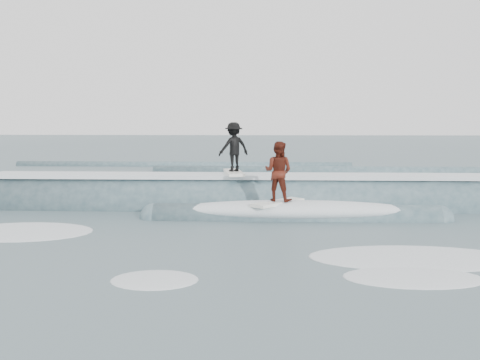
{
  "coord_description": "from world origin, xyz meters",
  "views": [
    {
      "loc": [
        0.71,
        -12.68,
        3.25
      ],
      "look_at": [
        0.0,
        5.27,
        1.1
      ],
      "focal_mm": 40.0,
      "sensor_mm": 36.0,
      "label": 1
    }
  ],
  "objects": [
    {
      "name": "whitewater",
      "position": [
        0.63,
        -0.18,
        0.0
      ],
      "size": [
        16.7,
        6.18,
        0.1
      ],
      "color": "white",
      "rests_on": "ground"
    },
    {
      "name": "surfer_black",
      "position": [
        -0.26,
        6.27,
        2.09
      ],
      "size": [
        1.3,
        2.06,
        1.84
      ],
      "color": "white",
      "rests_on": "ground"
    },
    {
      "name": "breaking_wave",
      "position": [
        0.24,
        5.98,
        0.05
      ],
      "size": [
        20.35,
        3.91,
        2.26
      ],
      "color": "#334C57",
      "rests_on": "ground"
    },
    {
      "name": "ground",
      "position": [
        0.0,
        0.0,
        0.0
      ],
      "size": [
        160.0,
        160.0,
        0.0
      ],
      "primitive_type": "plane",
      "color": "#3E545B",
      "rests_on": "ground"
    },
    {
      "name": "surfer_red",
      "position": [
        1.25,
        4.07,
        1.44
      ],
      "size": [
        1.76,
        1.85,
        1.99
      ],
      "color": "white",
      "rests_on": "ground"
    },
    {
      "name": "far_swells",
      "position": [
        -1.24,
        17.65,
        0.0
      ],
      "size": [
        35.12,
        8.65,
        0.8
      ],
      "color": "#334C57",
      "rests_on": "ground"
    }
  ]
}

